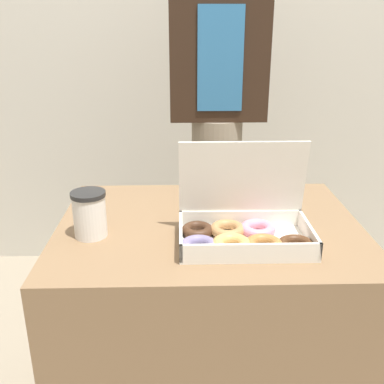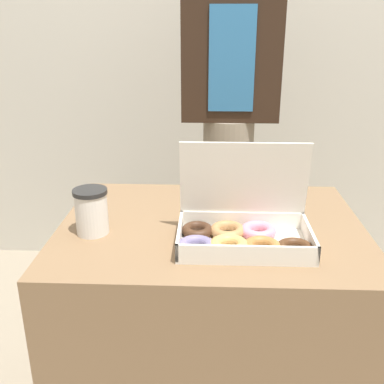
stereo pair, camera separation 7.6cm
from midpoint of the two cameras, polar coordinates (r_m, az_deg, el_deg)
name	(u,v)px [view 2 (the right image)]	position (r m, az deg, el deg)	size (l,w,h in m)	color
wall_back	(213,24)	(2.42, 3.67, 20.57)	(10.00, 0.05, 2.60)	beige
table	(210,329)	(1.52, 3.74, -17.05)	(0.89, 0.67, 0.75)	brown
donut_box	(241,232)	(1.20, 8.01, -5.04)	(0.38, 0.23, 0.26)	white
coffee_cup	(91,211)	(1.26, -10.98, -2.43)	(0.09, 0.09, 0.13)	silver
person_customer	(230,103)	(1.85, 5.99, 11.12)	(0.38, 0.23, 1.77)	gray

